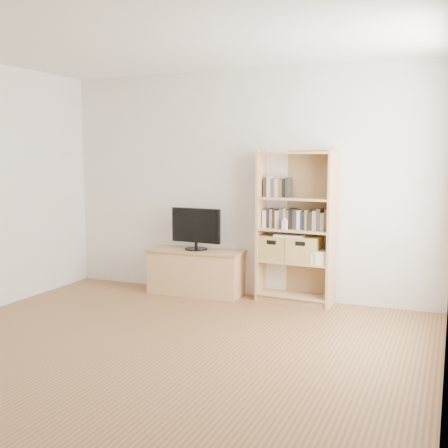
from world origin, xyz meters
The scene contains 13 objects.
floor centered at (0.00, 0.00, 0.00)m, with size 4.50×5.00×0.01m, color brown.
back_wall centered at (0.00, 2.50, 1.30)m, with size 4.50×0.02×2.60m, color silver.
ceiling centered at (0.00, 0.00, 2.60)m, with size 4.50×5.00×0.01m, color white.
tv_stand centered at (-0.53, 2.29, 0.25)m, with size 1.10×0.41×0.51m, color tan.
bookshelf centered at (0.66, 2.35, 0.85)m, with size 0.85×0.30×1.69m, color tan.
television centered at (-0.53, 2.29, 0.77)m, with size 0.63×0.05×0.49m, color black.
books_row_mid centered at (0.66, 2.37, 0.93)m, with size 0.80×0.16×0.21m, color silver.
books_row_upper centered at (0.47, 2.38, 1.27)m, with size 0.36×0.13×0.19m, color silver.
baby_monitor centered at (0.56, 2.26, 0.88)m, with size 0.06×0.04×0.11m, color white.
basket_left centered at (0.43, 2.36, 0.61)m, with size 0.33×0.27×0.27m, color tan.
basket_right centered at (0.76, 2.34, 0.61)m, with size 0.34×0.28×0.28m, color tan.
laptop centered at (0.60, 2.34, 0.75)m, with size 0.32×0.23×0.03m, color silver.
magazine_stack centered at (0.95, 2.32, 0.53)m, with size 0.18×0.26×0.12m, color beige.
Camera 1 is at (2.27, -3.62, 1.62)m, focal length 45.00 mm.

